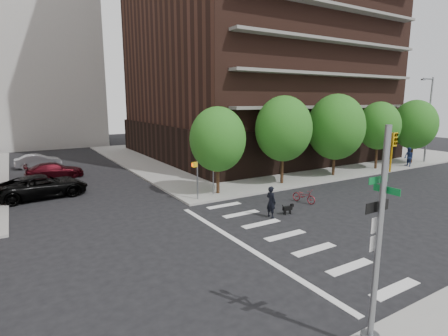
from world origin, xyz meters
TOP-DOWN VIEW (x-y plane):
  - ground at (0.00, 0.00)m, footprint 120.00×120.00m
  - sidewalk_ne at (20.50, 23.50)m, footprint 39.00×33.00m
  - crosswalk at (2.21, -0.00)m, footprint 3.85×13.00m
  - tree_a at (4.00, 8.50)m, footprint 4.00×4.00m
  - tree_b at (10.00, 8.50)m, footprint 4.50×4.50m
  - tree_c at (16.00, 8.50)m, footprint 5.00×5.00m
  - tree_d at (22.00, 8.50)m, footprint 4.00×4.00m
  - tree_e at (28.00, 8.50)m, footprint 4.50×4.50m
  - traffic_signal at (-0.47, -7.49)m, footprint 0.90×0.75m
  - pedestrian_signal at (2.32, 7.92)m, footprint 2.18×0.67m
  - streetlamp at (29.82, 8.20)m, footprint 2.14×0.22m
  - parked_car_black at (-6.86, 14.32)m, footprint 3.27×6.08m
  - parked_car_maroon at (-5.50, 20.80)m, footprint 1.93×4.74m
  - parked_car_silver at (-6.40, 27.02)m, footprint 1.56×4.28m
  - scooter at (7.95, 3.84)m, footprint 0.96×1.85m
  - dog_walker at (4.18, 2.64)m, footprint 0.72×0.51m
  - dog at (5.39, 2.51)m, footprint 0.72×0.25m
  - pedestrian_far at (25.83, 7.50)m, footprint 1.13×1.00m

SIDE VIEW (x-z plane):
  - ground at x=0.00m, z-range 0.00..0.00m
  - crosswalk at x=2.21m, z-range 0.00..0.01m
  - sidewalk_ne at x=20.50m, z-range 0.00..0.15m
  - dog at x=5.39m, z-range 0.08..0.69m
  - scooter at x=7.95m, z-range 0.00..0.93m
  - parked_car_maroon at x=-5.50m, z-range 0.00..1.38m
  - parked_car_silver at x=-6.40m, z-range 0.00..1.40m
  - parked_car_black at x=-6.86m, z-range 0.00..1.62m
  - dog_walker at x=4.18m, z-range 0.00..1.86m
  - pedestrian_far at x=25.83m, z-range 0.15..2.07m
  - pedestrian_signal at x=2.32m, z-range 0.55..3.15m
  - traffic_signal at x=-0.47m, z-range -0.30..5.70m
  - tree_a at x=4.00m, z-range 1.09..6.99m
  - tree_e at x=28.00m, z-range 1.07..7.42m
  - tree_d at x=22.00m, z-range 1.24..7.44m
  - tree_c at x=16.00m, z-range 1.05..7.85m
  - tree_b at x=10.00m, z-range 1.22..7.87m
  - streetlamp at x=29.82m, z-range 0.79..9.79m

